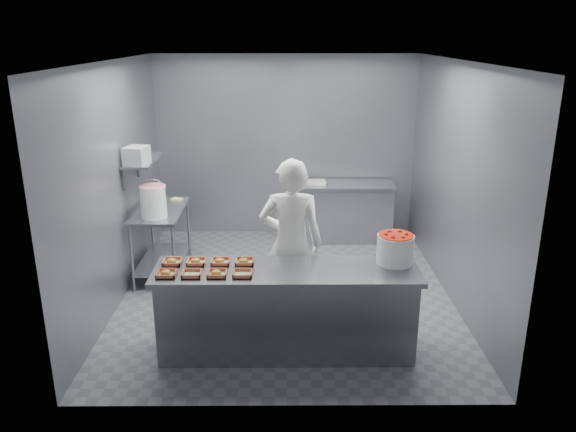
% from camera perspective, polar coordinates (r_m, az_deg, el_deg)
% --- Properties ---
extents(floor, '(4.50, 4.50, 0.00)m').
position_cam_1_polar(floor, '(7.09, -0.17, -7.72)').
color(floor, '#4C4C51').
rests_on(floor, ground).
extents(ceiling, '(4.50, 4.50, 0.00)m').
position_cam_1_polar(ceiling, '(6.39, -0.19, 15.51)').
color(ceiling, white).
rests_on(ceiling, wall_back).
extents(wall_back, '(4.00, 0.04, 2.80)m').
position_cam_1_polar(wall_back, '(8.79, -0.22, 7.04)').
color(wall_back, slate).
rests_on(wall_back, ground).
extents(wall_left, '(0.04, 4.50, 2.80)m').
position_cam_1_polar(wall_left, '(6.89, -17.07, 3.11)').
color(wall_left, slate).
rests_on(wall_left, ground).
extents(wall_right, '(0.04, 4.50, 2.80)m').
position_cam_1_polar(wall_right, '(6.90, 16.69, 3.16)').
color(wall_right, slate).
rests_on(wall_right, ground).
extents(service_counter, '(2.60, 0.70, 0.90)m').
position_cam_1_polar(service_counter, '(5.68, -0.14, -9.56)').
color(service_counter, slate).
rests_on(service_counter, ground).
extents(prep_table, '(0.60, 1.20, 0.90)m').
position_cam_1_polar(prep_table, '(7.59, -12.74, -1.55)').
color(prep_table, slate).
rests_on(prep_table, ground).
extents(back_counter, '(1.50, 0.60, 0.90)m').
position_cam_1_polar(back_counter, '(8.74, 5.70, 0.47)').
color(back_counter, slate).
rests_on(back_counter, ground).
extents(wall_shelf, '(0.35, 0.90, 0.03)m').
position_cam_1_polar(wall_shelf, '(7.37, -14.55, 5.48)').
color(wall_shelf, slate).
rests_on(wall_shelf, wall_left).
extents(tray_0, '(0.19, 0.18, 0.06)m').
position_cam_1_polar(tray_0, '(5.46, -12.26, -5.71)').
color(tray_0, tan).
rests_on(tray_0, service_counter).
extents(tray_1, '(0.19, 0.18, 0.04)m').
position_cam_1_polar(tray_1, '(5.42, -9.73, -5.79)').
color(tray_1, tan).
rests_on(tray_1, service_counter).
extents(tray_2, '(0.19, 0.18, 0.06)m').
position_cam_1_polar(tray_2, '(5.38, -7.23, -5.79)').
color(tray_2, tan).
rests_on(tray_2, service_counter).
extents(tray_3, '(0.19, 0.18, 0.04)m').
position_cam_1_polar(tray_3, '(5.36, -4.64, -5.84)').
color(tray_3, tan).
rests_on(tray_3, service_counter).
extents(tray_4, '(0.19, 0.18, 0.06)m').
position_cam_1_polar(tray_4, '(5.72, -11.69, -4.54)').
color(tray_4, tan).
rests_on(tray_4, service_counter).
extents(tray_5, '(0.19, 0.18, 0.06)m').
position_cam_1_polar(tray_5, '(5.68, -9.31, -4.57)').
color(tray_5, tan).
rests_on(tray_5, service_counter).
extents(tray_6, '(0.19, 0.18, 0.06)m').
position_cam_1_polar(tray_6, '(5.65, -6.90, -4.59)').
color(tray_6, tan).
rests_on(tray_6, service_counter).
extents(tray_7, '(0.19, 0.18, 0.06)m').
position_cam_1_polar(tray_7, '(5.63, -4.46, -4.61)').
color(tray_7, tan).
rests_on(tray_7, service_counter).
extents(worker, '(0.70, 0.48, 1.87)m').
position_cam_1_polar(worker, '(6.03, 0.32, -2.83)').
color(worker, white).
rests_on(worker, ground).
extents(strawberry_tub, '(0.36, 0.36, 0.30)m').
position_cam_1_polar(strawberry_tub, '(5.67, 10.85, -3.21)').
color(strawberry_tub, white).
rests_on(strawberry_tub, service_counter).
extents(glaze_bucket, '(0.33, 0.32, 0.49)m').
position_cam_1_polar(glaze_bucket, '(7.15, -13.53, 1.52)').
color(glaze_bucket, white).
rests_on(glaze_bucket, prep_table).
extents(bucket_lid, '(0.32, 0.32, 0.02)m').
position_cam_1_polar(bucket_lid, '(7.42, -13.39, 0.53)').
color(bucket_lid, white).
rests_on(bucket_lid, prep_table).
extents(rag, '(0.17, 0.16, 0.02)m').
position_cam_1_polar(rag, '(7.88, -11.25, 1.70)').
color(rag, '#CCB28C').
rests_on(rag, prep_table).
extents(appliance, '(0.30, 0.33, 0.22)m').
position_cam_1_polar(appliance, '(7.09, -15.14, 5.96)').
color(appliance, gray).
rests_on(appliance, wall_shelf).
extents(paper_stack, '(0.31, 0.23, 0.05)m').
position_cam_1_polar(paper_stack, '(8.57, 2.83, 3.46)').
color(paper_stack, silver).
rests_on(paper_stack, back_counter).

